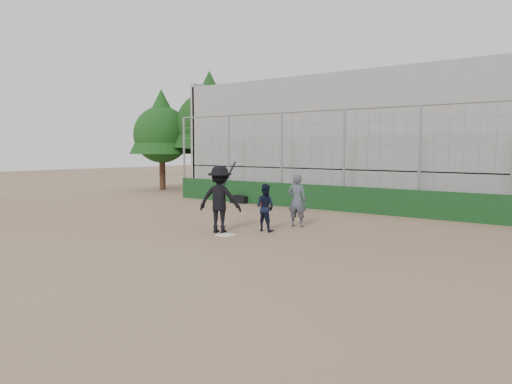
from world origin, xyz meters
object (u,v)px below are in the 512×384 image
Objects in this scene: batter_at_plate at (220,199)px; catcher_crouched at (265,215)px; umpire at (297,203)px; equipment_bag at (239,200)px.

batter_at_plate reaches higher than catcher_crouched.
batter_at_plate is 2.13× the size of catcher_crouched.
umpire is (1.20, 2.30, -0.23)m from batter_at_plate.
catcher_crouched is 0.65× the size of umpire.
catcher_crouched is 1.37m from umpire.
equipment_bag is (-4.66, 6.40, -0.82)m from batter_at_plate.
equipment_bag is (-5.86, 4.10, -0.59)m from umpire.
batter_at_plate is 2.61m from umpire.
equipment_bag is at bearing -46.22° from umpire.
umpire reaches higher than catcher_crouched.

